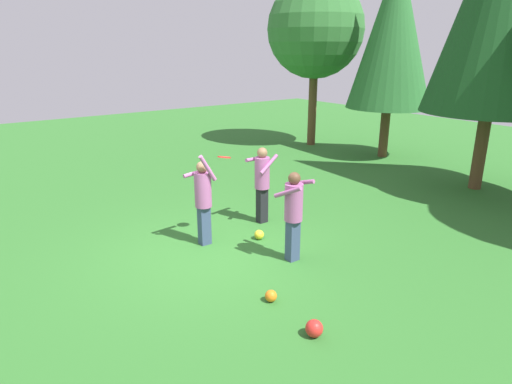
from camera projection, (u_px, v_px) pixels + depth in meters
The scene contains 10 objects.
ground_plane at pixel (211, 252), 8.75m from camera, with size 40.00×40.00×0.00m, color #2D6B28.
person_thrower at pixel (203, 196), 8.80m from camera, with size 0.50×0.61×1.94m.
person_catcher at pixel (262, 179), 9.95m from camera, with size 0.59×0.67×1.76m.
person_bystander at pixel (294, 209), 8.12m from camera, with size 0.69×0.62×1.74m.
frisbee at pixel (224, 157), 8.91m from camera, with size 0.37×0.37×0.08m.
ball_orange at pixel (271, 296), 7.02m from camera, with size 0.19×0.19×0.19m, color orange.
ball_red at pixel (314, 328), 6.16m from camera, with size 0.25×0.25×0.25m, color red.
ball_yellow at pixel (259, 235), 9.31m from camera, with size 0.20×0.20×0.20m, color yellow.
tree_left at pixel (393, 31), 15.12m from camera, with size 2.95×2.95×7.04m.
tree_far_left at pixel (315, 29), 17.08m from camera, with size 3.77×3.77×6.44m.
Camera 1 is at (6.92, -3.99, 3.86)m, focal length 30.93 mm.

